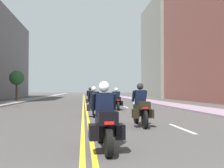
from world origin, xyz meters
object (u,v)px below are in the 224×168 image
at_px(motorcycle_3, 116,101).
at_px(motorcycle_2, 94,104).
at_px(street_tree_0, 17,78).
at_px(motorcycle_1, 141,108).
at_px(motorcycle_4, 90,99).
at_px(motorcycle_0, 105,122).

bearing_deg(motorcycle_3, motorcycle_2, -113.83).
bearing_deg(street_tree_0, motorcycle_1, -65.52).
distance_m(motorcycle_3, street_tree_0, 18.45).
distance_m(motorcycle_2, motorcycle_3, 4.73).
xyz_separation_m(motorcycle_1, motorcycle_2, (-1.65, 3.96, -0.03)).
bearing_deg(motorcycle_2, motorcycle_3, 68.44).
xyz_separation_m(motorcycle_3, motorcycle_4, (-1.79, 3.85, 0.02)).
distance_m(motorcycle_0, street_tree_0, 28.39).
xyz_separation_m(motorcycle_0, street_tree_0, (-8.83, 26.88, 2.33)).
bearing_deg(street_tree_0, motorcycle_2, -65.14).
bearing_deg(motorcycle_3, street_tree_0, 124.44).
bearing_deg(motorcycle_0, motorcycle_2, 87.07).
distance_m(motorcycle_1, motorcycle_4, 12.28).
xyz_separation_m(motorcycle_0, motorcycle_2, (0.07, 7.67, 0.02)).
bearing_deg(motorcycle_2, motorcycle_4, 90.79).
relative_size(motorcycle_3, motorcycle_4, 1.01).
relative_size(motorcycle_1, motorcycle_2, 0.97).
xyz_separation_m(motorcycle_1, street_tree_0, (-10.55, 23.17, 2.29)).
height_order(motorcycle_0, motorcycle_3, motorcycle_0).
height_order(motorcycle_1, motorcycle_2, motorcycle_1).
height_order(motorcycle_0, motorcycle_1, motorcycle_1).
relative_size(motorcycle_3, street_tree_0, 0.56).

